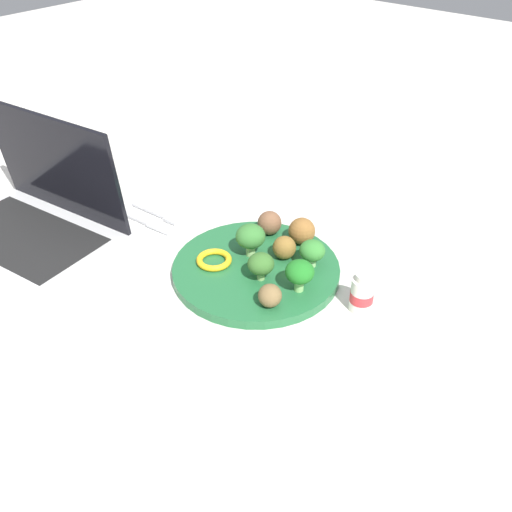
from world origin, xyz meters
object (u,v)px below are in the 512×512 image
Objects in this scene: napkin at (149,218)px; laptop at (33,218)px; meatball_near_rim at (302,231)px; meatball_front_right at (284,248)px; yogurt_bottle at (362,294)px; fork at (158,214)px; broccoli_floret_front_right at (251,237)px; broccoli_floret_center at (312,251)px; meatball_mid_right at (270,296)px; broccoli_floret_near_rim at (300,272)px; broccoli_floret_far_rim at (261,264)px; pepper_ring_far_rim at (214,260)px; plate at (256,270)px; meatball_mid_left at (270,223)px; knife at (145,221)px.

napkin is 0.21m from laptop.
meatball_near_rim is at bearing 34.68° from laptop.
meatball_front_right is 0.16m from yogurt_bottle.
meatball_near_rim is 0.18m from yogurt_bottle.
fork is at bearing -178.17° from yogurt_bottle.
meatball_front_right is at bearing 32.48° from broccoli_floret_front_right.
meatball_mid_right is (0.01, -0.12, -0.01)m from broccoli_floret_center.
broccoli_floret_near_rim is 0.36m from fork.
broccoli_floret_front_right is 1.23× the size of meatball_near_rim.
meatball_near_rim is 0.39× the size of fork.
broccoli_floret_front_right is at bearing 143.78° from broccoli_floret_far_rim.
meatball_mid_right is at bearing -102.11° from broccoli_floret_near_rim.
yogurt_bottle is at bearing 16.27° from pepper_ring_far_rim.
plate is 0.10m from broccoli_floret_center.
meatball_mid_left is 0.72× the size of pepper_ring_far_rim.
broccoli_floret_near_rim reaches higher than yogurt_bottle.
broccoli_floret_center is 0.35m from napkin.
knife is 2.19× the size of yogurt_bottle.
broccoli_floret_near_rim is (0.09, -0.01, 0.04)m from plate.
meatball_front_right reaches higher than knife.
fork is 0.04m from knife.
meatball_mid_left is 0.43m from laptop.
yogurt_bottle is 0.19× the size of laptop.
plate is 4.82× the size of broccoli_floret_front_right.
meatball_mid_left is at bearing 165.41° from yogurt_bottle.
knife is at bearing 174.04° from pepper_ring_far_rim.
broccoli_floret_center is 0.28× the size of napkin.
broccoli_floret_center is 0.12m from meatball_mid_right.
napkin is (-0.29, -0.10, -0.04)m from meatball_near_rim.
broccoli_floret_center is at bearing 26.99° from laptop.
broccoli_floret_far_rim is 0.30m from napkin.
fork is at bearing -173.84° from meatball_front_right.
broccoli_floret_center and meatball_near_rim have the same top height.
knife is at bearing -64.32° from napkin.
broccoli_floret_near_rim is at bearing -55.51° from meatball_near_rim.
yogurt_bottle is at bearing -14.59° from meatball_mid_left.
meatball_front_right is (0.02, 0.05, 0.03)m from plate.
pepper_ring_far_rim is (-0.01, -0.13, -0.02)m from meatball_mid_left.
broccoli_floret_front_right is 0.87× the size of yogurt_bottle.
meatball_mid_right is 0.77× the size of meatball_near_rim.
yogurt_bottle is (0.21, 0.01, -0.02)m from broccoli_floret_front_right.
meatball_near_rim reaches higher than meatball_mid_right.
broccoli_floret_center is 0.34m from fork.
meatball_near_rim is at bearing 11.50° from meatball_mid_left.
broccoli_floret_near_rim is at bearing 77.89° from meatball_mid_right.
meatball_mid_right is 0.35m from fork.
broccoli_floret_front_right is 0.34× the size of napkin.
broccoli_floret_front_right is 0.17× the size of laptop.
meatball_near_rim reaches higher than napkin.
meatball_near_rim is 0.06m from meatball_front_right.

